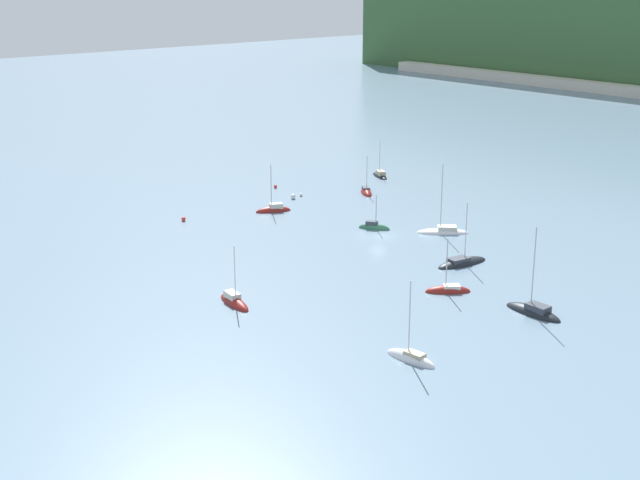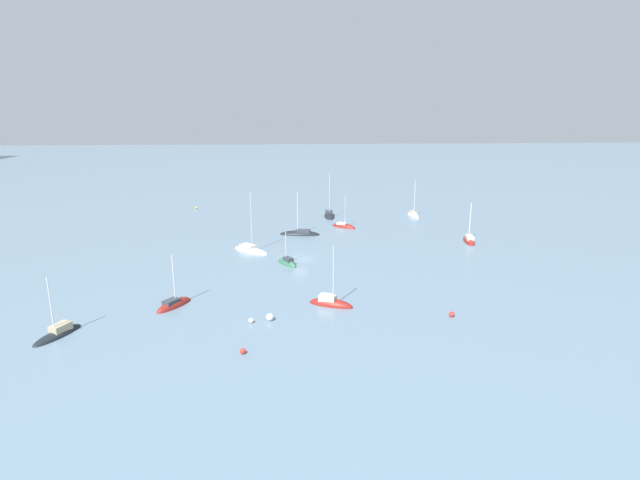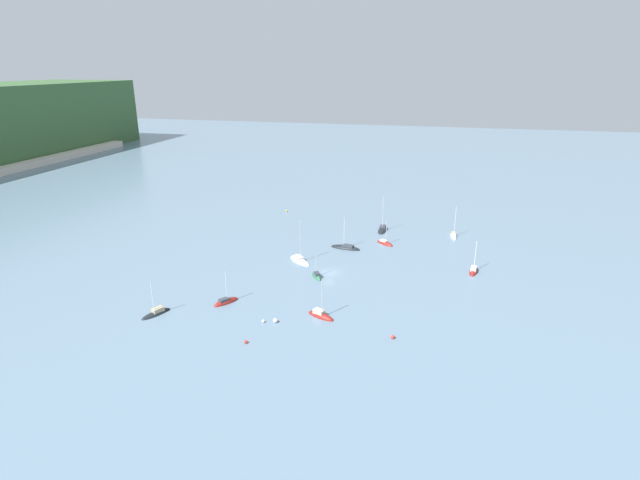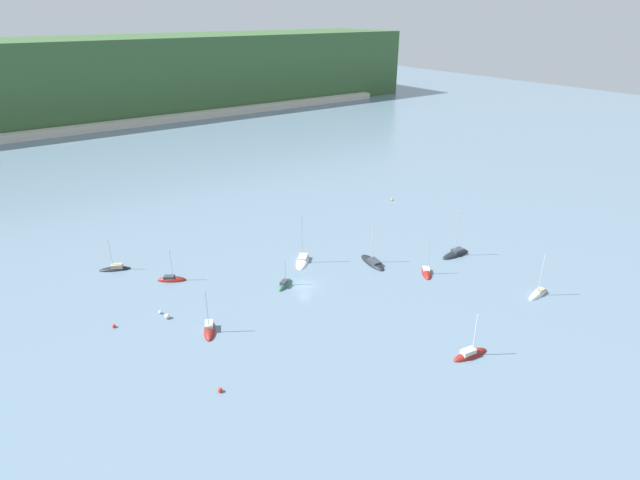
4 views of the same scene
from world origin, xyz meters
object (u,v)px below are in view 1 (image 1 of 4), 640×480
sailboat_3 (366,193)px  mooring_buoy_2 (183,219)px  sailboat_5 (462,264)px  mooring_buoy_0 (293,196)px  sailboat_4 (274,211)px  sailboat_9 (411,359)px  sailboat_8 (533,313)px  mooring_buoy_4 (275,186)px  sailboat_0 (374,228)px  sailboat_2 (443,232)px  sailboat_6 (448,292)px  sailboat_1 (234,303)px  mooring_buoy_1 (301,195)px  sailboat_7 (380,176)px

sailboat_3 → mooring_buoy_2: bearing=-65.7°
sailboat_5 → mooring_buoy_0: bearing=91.9°
sailboat_4 → sailboat_9: sailboat_9 is taller
sailboat_8 → mooring_buoy_4: size_ratio=18.68×
sailboat_0 → sailboat_2: sailboat_2 is taller
sailboat_6 → mooring_buoy_2: 49.60m
sailboat_4 → mooring_buoy_2: size_ratio=12.81×
mooring_buoy_0 → sailboat_5: bearing=-6.6°
sailboat_3 → sailboat_6: (43.25, -27.01, -0.01)m
sailboat_2 → sailboat_6: sailboat_2 is taller
sailboat_1 → sailboat_4: size_ratio=0.95×
mooring_buoy_0 → mooring_buoy_1: (-0.52, 2.21, -0.15)m
sailboat_4 → mooring_buoy_4: (-12.68, 10.28, 0.17)m
sailboat_5 → sailboat_9: bearing=-140.1°
sailboat_5 → sailboat_4: bearing=102.7°
sailboat_2 → mooring_buoy_4: size_ratio=18.67×
sailboat_6 → sailboat_7: bearing=-88.4°
sailboat_1 → sailboat_5: size_ratio=0.88×
sailboat_1 → sailboat_3: size_ratio=1.07×
mooring_buoy_0 → mooring_buoy_1: bearing=103.2°
sailboat_7 → sailboat_9: (62.00, -56.18, -0.06)m
sailboat_1 → sailboat_3: 57.56m
sailboat_9 → mooring_buoy_1: size_ratio=16.20×
sailboat_0 → sailboat_1: bearing=-103.8°
sailboat_5 → mooring_buoy_2: 46.31m
sailboat_8 → mooring_buoy_1: sailboat_8 is taller
sailboat_1 → mooring_buoy_4: sailboat_1 is taller
sailboat_1 → mooring_buoy_4: (-42.88, 39.68, 0.18)m
sailboat_0 → sailboat_9: bearing=-72.3°
sailboat_7 → sailboat_9: 83.67m
sailboat_5 → mooring_buoy_1: size_ratio=15.95×
sailboat_1 → sailboat_9: size_ratio=0.87×
sailboat_1 → mooring_buoy_2: sailboat_1 is taller
sailboat_3 → sailboat_9: bearing=-6.0°
sailboat_6 → sailboat_3: bearing=-83.6°
sailboat_0 → mooring_buoy_2: 30.40m
sailboat_8 → mooring_buoy_0: (-59.94, 12.40, 0.32)m
sailboat_8 → mooring_buoy_2: size_ratio=16.49×
sailboat_6 → mooring_buoy_1: 51.91m
sailboat_0 → sailboat_5: bearing=-40.6°
sailboat_3 → sailboat_4: (-0.98, -20.19, 0.05)m
sailboat_5 → mooring_buoy_2: (-42.99, -17.21, 0.27)m
sailboat_7 → mooring_buoy_0: size_ratio=8.53×
sailboat_0 → mooring_buoy_0: (-22.55, 2.19, 0.34)m
sailboat_7 → sailboat_9: sailboat_9 is taller
sailboat_5 → mooring_buoy_0: sailboat_5 is taller
sailboat_8 → mooring_buoy_0: 61.21m
sailboat_8 → mooring_buoy_1: bearing=-12.7°
sailboat_7 → sailboat_5: bearing=173.2°
sailboat_0 → sailboat_7: (-25.03, 25.77, 0.05)m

